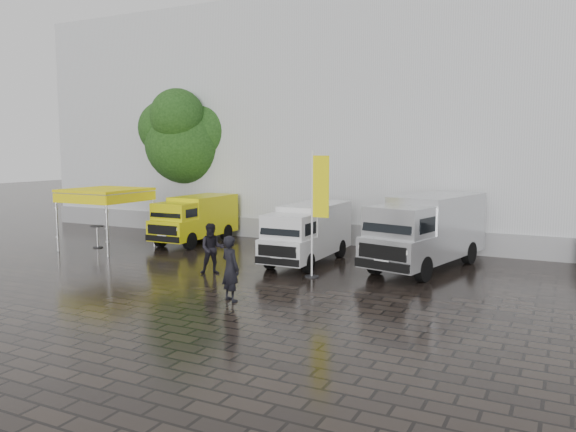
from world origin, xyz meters
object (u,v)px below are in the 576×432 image
(flagpole, at_px, (317,208))
(cocktail_table, at_px, (97,237))
(person_front, at_px, (230,268))
(van_silver, at_px, (426,233))
(van_white, at_px, (308,234))
(person_tent, at_px, (212,249))
(van_yellow, at_px, (195,220))
(canopy_tent, at_px, (105,193))

(flagpole, relative_size, cocktail_table, 4.36)
(cocktail_table, xyz_separation_m, person_front, (10.40, -5.00, 0.48))
(van_silver, bearing_deg, person_front, -106.48)
(flagpole, bearing_deg, van_silver, 46.43)
(van_white, distance_m, person_tent, 4.07)
(van_silver, distance_m, cocktail_table, 14.73)
(van_yellow, xyz_separation_m, person_tent, (4.57, -5.25, -0.20))
(cocktail_table, bearing_deg, person_tent, -15.45)
(van_white, bearing_deg, van_silver, 11.88)
(van_white, relative_size, person_front, 2.70)
(van_yellow, xyz_separation_m, person_front, (7.16, -8.09, -0.14))
(person_tent, bearing_deg, cocktail_table, 129.83)
(canopy_tent, height_order, flagpole, flagpole)
(flagpole, height_order, cocktail_table, flagpole)
(van_white, bearing_deg, cocktail_table, -173.75)
(person_front, bearing_deg, canopy_tent, -3.85)
(canopy_tent, bearing_deg, van_white, 7.47)
(flagpole, xyz_separation_m, person_front, (-1.05, -3.97, -1.47))
(person_tent, bearing_deg, van_white, 21.50)
(van_yellow, distance_m, flagpole, 9.28)
(person_front, bearing_deg, van_white, -64.00)
(canopy_tent, bearing_deg, person_tent, -16.42)
(van_white, distance_m, flagpole, 2.94)
(cocktail_table, bearing_deg, van_silver, 8.67)
(van_yellow, relative_size, person_tent, 2.64)
(van_white, height_order, person_front, van_white)
(van_white, relative_size, person_tent, 2.88)
(van_silver, bearing_deg, flagpole, -120.24)
(van_white, height_order, flagpole, flagpole)
(flagpole, distance_m, person_front, 4.37)
(van_yellow, relative_size, flagpole, 1.09)
(van_yellow, distance_m, canopy_tent, 4.35)
(canopy_tent, xyz_separation_m, cocktail_table, (-0.57, 0.02, -2.06))
(van_silver, relative_size, canopy_tent, 2.02)
(van_yellow, bearing_deg, van_silver, -4.66)
(person_tent, bearing_deg, canopy_tent, 128.86)
(canopy_tent, bearing_deg, person_front, -26.83)
(van_silver, bearing_deg, van_yellow, -171.10)
(canopy_tent, distance_m, person_tent, 7.73)
(van_yellow, bearing_deg, van_white, -15.53)
(van_white, distance_m, canopy_tent, 9.69)
(van_yellow, xyz_separation_m, cocktail_table, (-3.24, -3.09, -0.61))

